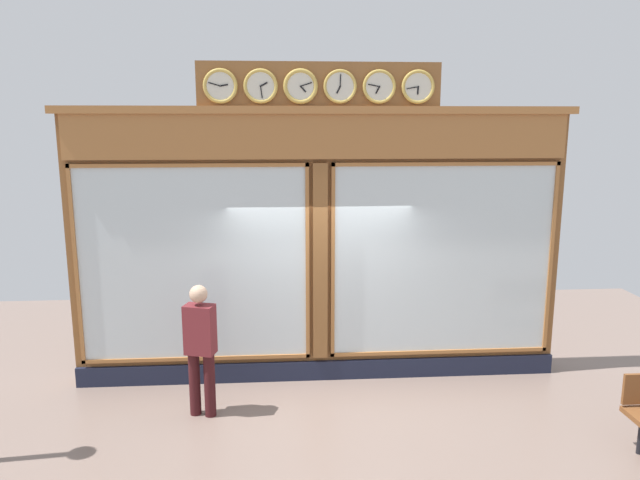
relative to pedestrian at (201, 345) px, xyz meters
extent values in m
cube|color=brown|center=(-1.54, -1.10, 0.93)|extent=(6.79, 0.30, 3.73)
cube|color=#191E33|center=(-1.54, -0.93, -0.79)|extent=(6.79, 0.08, 0.28)
cube|color=#A56936|center=(-1.54, -0.91, 2.50)|extent=(6.66, 0.08, 0.59)
cube|color=#A56936|center=(-1.54, -0.93, 2.85)|extent=(6.93, 0.20, 0.10)
cube|color=silver|center=(-3.27, -0.94, 0.79)|extent=(3.05, 0.02, 2.64)
cube|color=#A56936|center=(-3.27, -0.92, 2.13)|extent=(3.15, 0.04, 0.05)
cube|color=#A56936|center=(-3.27, -0.92, -0.56)|extent=(3.15, 0.04, 0.05)
cube|color=#A56936|center=(-4.82, -0.92, 0.79)|extent=(0.05, 0.04, 2.74)
cube|color=#A56936|center=(-1.72, -0.92, 0.79)|extent=(0.05, 0.04, 2.74)
cube|color=silver|center=(0.18, -0.94, 0.79)|extent=(3.05, 0.02, 2.64)
cube|color=#A56936|center=(0.18, -0.92, 2.13)|extent=(3.15, 0.04, 0.05)
cube|color=#A56936|center=(0.18, -0.92, -0.56)|extent=(3.15, 0.04, 0.05)
cube|color=#A56936|center=(1.73, -0.92, 0.79)|extent=(0.05, 0.04, 2.74)
cube|color=#A56936|center=(-1.37, -0.92, 0.79)|extent=(0.05, 0.04, 2.74)
cube|color=brown|center=(-1.54, -0.92, 0.79)|extent=(0.20, 0.10, 2.74)
cube|color=brown|center=(-1.54, -0.97, 3.14)|extent=(3.20, 0.06, 0.63)
cylinder|color=silver|center=(-2.83, -0.89, 3.14)|extent=(0.36, 0.02, 0.36)
torus|color=gold|center=(-2.83, -0.89, 3.14)|extent=(0.44, 0.05, 0.44)
cube|color=black|center=(-2.83, -0.88, 3.09)|extent=(0.02, 0.01, 0.10)
cube|color=black|center=(-2.75, -0.88, 3.13)|extent=(0.15, 0.01, 0.04)
sphere|color=black|center=(-2.83, -0.88, 3.14)|extent=(0.02, 0.02, 0.02)
cylinder|color=silver|center=(-2.31, -0.89, 3.14)|extent=(0.36, 0.02, 0.36)
torus|color=gold|center=(-2.31, -0.89, 3.14)|extent=(0.44, 0.04, 0.44)
cube|color=black|center=(-2.29, -0.88, 3.10)|extent=(0.06, 0.01, 0.10)
cube|color=black|center=(-2.24, -0.88, 3.16)|extent=(0.15, 0.01, 0.04)
sphere|color=black|center=(-2.31, -0.88, 3.14)|extent=(0.02, 0.02, 0.02)
cylinder|color=silver|center=(-1.80, -0.89, 3.14)|extent=(0.36, 0.02, 0.36)
torus|color=gold|center=(-1.80, -0.89, 3.14)|extent=(0.44, 0.04, 0.44)
cube|color=black|center=(-1.78, -0.88, 3.10)|extent=(0.06, 0.01, 0.10)
cube|color=black|center=(-1.80, -0.88, 3.22)|extent=(0.02, 0.01, 0.15)
sphere|color=black|center=(-1.80, -0.88, 3.14)|extent=(0.02, 0.02, 0.02)
cylinder|color=silver|center=(-1.29, -0.89, 3.14)|extent=(0.36, 0.02, 0.36)
torus|color=gold|center=(-1.29, -0.89, 3.14)|extent=(0.45, 0.06, 0.45)
cube|color=black|center=(-1.32, -0.88, 3.11)|extent=(0.08, 0.01, 0.08)
cube|color=black|center=(-1.36, -0.88, 3.17)|extent=(0.15, 0.01, 0.06)
sphere|color=black|center=(-1.29, -0.88, 3.14)|extent=(0.02, 0.02, 0.02)
cylinder|color=silver|center=(-0.78, -0.89, 3.14)|extent=(0.36, 0.02, 0.36)
torus|color=gold|center=(-0.78, -0.89, 3.14)|extent=(0.44, 0.05, 0.44)
cube|color=black|center=(-0.82, -0.88, 3.17)|extent=(0.10, 0.01, 0.06)
cube|color=black|center=(-0.78, -0.88, 3.07)|extent=(0.03, 0.01, 0.15)
sphere|color=black|center=(-0.78, -0.88, 3.14)|extent=(0.02, 0.02, 0.02)
cylinder|color=silver|center=(-0.26, -0.89, 3.14)|extent=(0.36, 0.02, 0.36)
torus|color=gold|center=(-0.26, -0.89, 3.14)|extent=(0.44, 0.05, 0.44)
cube|color=black|center=(-0.31, -0.88, 3.15)|extent=(0.10, 0.01, 0.03)
cube|color=black|center=(-0.19, -0.88, 3.16)|extent=(0.15, 0.01, 0.05)
sphere|color=black|center=(-0.26, -0.88, 3.14)|extent=(0.02, 0.02, 0.02)
cylinder|color=#3A1316|center=(0.10, -0.03, -0.52)|extent=(0.14, 0.14, 0.82)
cylinder|color=#3A1316|center=(-0.10, 0.03, -0.52)|extent=(0.14, 0.14, 0.82)
cube|color=maroon|center=(0.00, 0.00, 0.20)|extent=(0.41, 0.31, 0.62)
sphere|color=tan|center=(0.00, 0.00, 0.65)|extent=(0.22, 0.22, 0.22)
camera|label=1|loc=(-0.97, 7.00, 2.70)|focal=33.37mm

